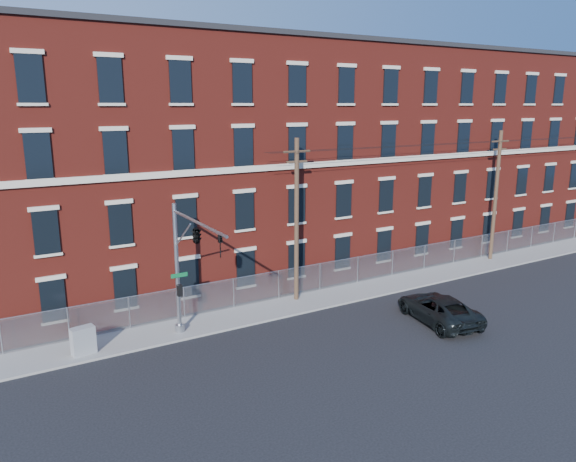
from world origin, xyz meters
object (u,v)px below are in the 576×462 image
at_px(traffic_signal_mast, 192,246).
at_px(pickup_truck, 438,308).
at_px(utility_cabinet, 83,341).
at_px(utility_pole_near, 297,218).

bearing_deg(traffic_signal_mast, pickup_truck, -14.92).
bearing_deg(utility_cabinet, utility_pole_near, -3.84).
xyz_separation_m(pickup_truck, utility_cabinet, (-18.13, 5.64, 0.03)).
bearing_deg(utility_pole_near, utility_cabinet, -174.32).
xyz_separation_m(traffic_signal_mast, utility_pole_near, (8.00, 3.42, -0.05)).
xyz_separation_m(traffic_signal_mast, utility_cabinet, (-4.96, 2.13, -4.58)).
distance_m(traffic_signal_mast, utility_pole_near, 8.70).
relative_size(traffic_signal_mast, utility_cabinet, 5.05).
height_order(utility_pole_near, utility_cabinet, utility_pole_near).
distance_m(pickup_truck, utility_cabinet, 18.99).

